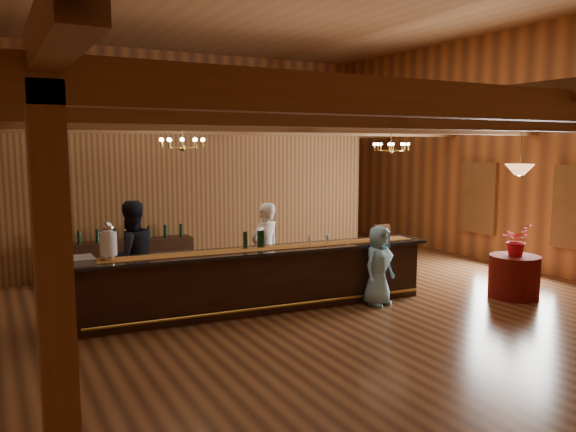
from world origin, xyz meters
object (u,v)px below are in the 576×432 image
tasting_bar (259,279)px  floor_plant (266,235)px  chandelier_right (391,147)px  guest (379,265)px  backbar_shelf (125,260)px  pendant_lamp (519,169)px  staff_second (131,257)px  round_table (514,276)px  chandelier_left (182,143)px  bartender (265,250)px  beverage_dispenser (108,242)px  raffle_drum (382,231)px

tasting_bar → floor_plant: (2.10, 4.00, 0.06)m
chandelier_right → guest: 3.77m
backbar_shelf → pendant_lamp: size_ratio=3.25×
tasting_bar → staff_second: bearing=161.0°
round_table → chandelier_left: 6.62m
tasting_bar → bartender: bearing=61.1°
round_table → staff_second: staff_second is taller
pendant_lamp → guest: size_ratio=0.63×
backbar_shelf → chandelier_left: (0.61, -2.27, 2.47)m
floor_plant → staff_second: bearing=-142.5°
chandelier_left → pendant_lamp: size_ratio=0.89×
backbar_shelf → floor_plant: bearing=9.6°
chandelier_left → chandelier_right: (5.04, 0.42, -0.07)m
beverage_dispenser → floor_plant: bearing=39.4°
beverage_dispenser → round_table: size_ratio=0.65×
raffle_drum → chandelier_right: bearing=48.2°
tasting_bar → chandelier_right: chandelier_right is taller
backbar_shelf → staff_second: bearing=-98.0°
raffle_drum → pendant_lamp: size_ratio=0.38×
chandelier_right → beverage_dispenser: bearing=-168.3°
floor_plant → bartender: bearing=-116.3°
chandelier_left → round_table: bearing=-26.3°
bartender → guest: bearing=117.6°
bartender → staff_second: staff_second is taller
round_table → chandelier_right: size_ratio=1.15×
round_table → chandelier_right: (-0.46, 3.14, 2.42)m
backbar_shelf → chandelier_right: chandelier_right is taller
backbar_shelf → guest: size_ratio=2.04×
backbar_shelf → guest: 5.50m
tasting_bar → pendant_lamp: (4.59, -1.51, 1.86)m
staff_second → round_table: bearing=149.7°
round_table → guest: (-2.55, 0.80, 0.32)m
tasting_bar → bartender: 0.93m
pendant_lamp → bartender: pendant_lamp is taller
beverage_dispenser → chandelier_right: bearing=11.7°
raffle_drum → backbar_shelf: (-3.96, 3.74, -0.84)m
round_table → guest: bearing=162.5°
raffle_drum → chandelier_right: (1.69, 1.89, 1.57)m
tasting_bar → backbar_shelf: 3.80m
chandelier_right → floor_plant: chandelier_right is taller
chandelier_right → floor_plant: size_ratio=0.67×
tasting_bar → bartender: bartender is taller
bartender → chandelier_left: bearing=-39.5°
raffle_drum → floor_plant: 4.32m
bartender → beverage_dispenser: bearing=-11.2°
raffle_drum → tasting_bar: bearing=173.8°
bartender → floor_plant: (1.62, 3.28, -0.29)m
pendant_lamp → backbar_shelf: bearing=140.8°
bartender → floor_plant: size_ratio=1.49×
raffle_drum → guest: size_ratio=0.24×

